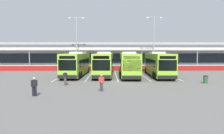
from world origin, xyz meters
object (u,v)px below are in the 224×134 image
Objects in this scene: coach_bus_left_centre at (104,64)px; litter_bin at (206,79)px; coach_bus_right_centre at (158,65)px; pedestrian_in_dark_coat at (34,86)px; coach_bus_leftmost at (76,64)px; pedestrian_with_handbag at (101,82)px; lamp_post_centre at (154,40)px; coach_bus_centre at (129,65)px; lamp_post_west at (77,40)px; pedestrian_child at (65,78)px.

litter_bin is (12.28, -8.00, -1.32)m from coach_bus_left_centre.
coach_bus_right_centre is 20.07m from pedestrian_in_dark_coat.
coach_bus_right_centre is (12.73, -0.62, 0.00)m from coach_bus_leftmost.
pedestrian_with_handbag is 0.15× the size of lamp_post_centre.
coach_bus_leftmost is 18.57m from litter_bin.
coach_bus_right_centre reaches higher than litter_bin.
coach_bus_centre is at bearing -119.26° from lamp_post_centre.
coach_bus_centre is at bearing -5.24° from coach_bus_leftmost.
lamp_post_west is (-5.98, 24.03, 5.43)m from pedestrian_with_handbag.
litter_bin is (16.46, 1.20, -0.41)m from pedestrian_child.
pedestrian_with_handbag is (-3.86, -12.18, -0.93)m from coach_bus_centre.
lamp_post_centre is 11.83× the size of litter_bin.
litter_bin is at bearing 20.86° from pedestrian_in_dark_coat.
lamp_post_west is (-14.37, 11.73, 4.50)m from coach_bus_right_centre.
coach_bus_centre is 4.54m from coach_bus_right_centre.
coach_bus_leftmost and coach_bus_left_centre have the same top height.
coach_bus_leftmost reaches higher than pedestrian_with_handbag.
lamp_post_west reaches higher than litter_bin.
coach_bus_leftmost is 13.17× the size of litter_bin.
coach_bus_leftmost is 4.35m from coach_bus_left_centre.
coach_bus_left_centre is at bearing -133.77° from lamp_post_centre.
lamp_post_centre is (10.07, 10.51, 4.50)m from coach_bus_left_centre.
coach_bus_left_centre is 14.72m from litter_bin.
lamp_post_centre reaches higher than coach_bus_left_centre.
pedestrian_with_handbag is 1.74× the size of litter_bin.
pedestrian_child is at bearing -125.85° from lamp_post_centre.
coach_bus_left_centre is 12.81m from pedestrian_with_handbag.
coach_bus_right_centre is 7.56× the size of pedestrian_in_dark_coat.
coach_bus_left_centre reaches higher than litter_bin.
coach_bus_right_centre is 1.11× the size of lamp_post_centre.
coach_bus_leftmost and coach_bus_centre have the same top height.
coach_bus_leftmost is at bearing 91.04° from pedestrian_child.
coach_bus_left_centre reaches higher than pedestrian_with_handbag.
pedestrian_in_dark_coat is 1.00× the size of pedestrian_child.
coach_bus_right_centre is at bearing 1.62° from coach_bus_centre.
pedestrian_with_handbag is (-8.39, -12.30, -0.93)m from coach_bus_right_centre.
litter_bin is (16.63, -8.15, -1.32)m from coach_bus_leftmost.
pedestrian_child is at bearing -132.99° from coach_bus_centre.
coach_bus_centre is 1.00× the size of coach_bus_right_centre.
coach_bus_left_centre is 1.00× the size of coach_bus_right_centre.
lamp_post_centre reaches higher than pedestrian_child.
coach_bus_leftmost is at bearing 178.01° from coach_bus_left_centre.
pedestrian_in_dark_coat is (-9.47, -14.23, -0.91)m from coach_bus_centre.
coach_bus_centre is 1.11× the size of lamp_post_centre.
coach_bus_left_centre is 13.52m from lamp_post_west.
lamp_post_centre is (6.22, 11.11, 4.50)m from coach_bus_centre.
pedestrian_with_handbag is (-0.01, -12.78, -0.93)m from coach_bus_left_centre.
pedestrian_with_handbag is at bearing -124.31° from coach_bus_right_centre.
pedestrian_in_dark_coat is 1.74× the size of litter_bin.
pedestrian_with_handbag and pedestrian_child have the same top height.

